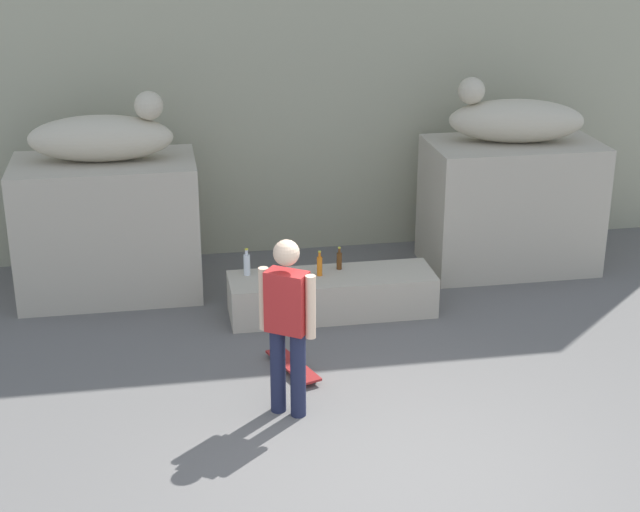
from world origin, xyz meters
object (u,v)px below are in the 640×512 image
skater (287,320)px  bottle_brown (339,260)px  skateboard (293,366)px  bottle_orange (320,265)px  statue_reclining_left (104,136)px  bottle_clear (247,264)px  statue_reclining_right (513,119)px

skater → bottle_brown: skater is taller
skateboard → bottle_orange: size_ratio=2.87×
statue_reclining_left → bottle_brown: bearing=-14.7°
bottle_clear → bottle_orange: 0.80m
bottle_clear → bottle_orange: (0.78, -0.16, -0.01)m
skater → bottle_orange: 2.22m
statue_reclining_right → skateboard: statue_reclining_right is taller
skateboard → bottle_orange: bearing=139.3°
statue_reclining_right → bottle_orange: (-2.52, -1.03, -1.30)m
bottle_clear → bottle_orange: bearing=-11.3°
statue_reclining_right → skateboard: size_ratio=2.05×
statue_reclining_left → bottle_orange: 2.79m
bottle_clear → bottle_brown: size_ratio=1.18×
statue_reclining_left → statue_reclining_right: 4.77m
statue_reclining_left → bottle_clear: size_ratio=5.35×
statue_reclining_left → skateboard: bearing=-48.6°
statue_reclining_left → bottle_brown: (2.50, -0.87, -1.31)m
statue_reclining_right → bottle_clear: statue_reclining_right is taller
bottle_clear → bottle_brown: (1.03, -0.01, -0.02)m
skater → skateboard: 1.17m
statue_reclining_right → bottle_orange: 3.01m
skater → bottle_brown: (0.90, 2.24, -0.36)m
bottle_brown → skateboard: bearing=-117.0°
skater → bottle_orange: size_ratio=5.85×
bottle_clear → bottle_brown: bearing=-0.5°
skateboard → bottle_orange: 1.50m
statue_reclining_left → bottle_orange: statue_reclining_left is taller
bottle_clear → skater: bearing=-86.7°
statue_reclining_left → bottle_orange: (2.25, -1.02, -1.30)m
skateboard → bottle_brown: size_ratio=3.15×
skater → bottle_brown: size_ratio=6.41×
statue_reclining_left → skateboard: 3.43m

